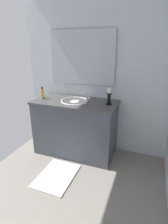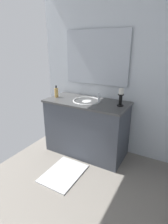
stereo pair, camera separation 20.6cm
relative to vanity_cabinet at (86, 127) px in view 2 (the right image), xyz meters
The scene contains 8 objects.
floor 1.13m from the vanity_cabinet, 11.63° to the left, with size 2.70×2.25×0.02m, color gray.
wall_left 0.89m from the vanity_cabinet, 146.99° to the left, with size 0.04×2.25×2.45m, color silver.
vanity_cabinet is the anchor object (origin of this frame).
sink_basin 0.38m from the vanity_cabinet, 90.00° to the left, with size 0.40×0.40×0.24m.
mirror 1.04m from the vanity_cabinet, behind, with size 0.02×1.00×0.77m, color silver.
candle_holder_tall 0.73m from the vanity_cabinet, 93.61° to the left, with size 0.09×0.09×0.23m.
soap_bottle 0.71m from the vanity_cabinet, 85.31° to the right, with size 0.06×0.06×0.18m.
bath_mat 0.75m from the vanity_cabinet, ahead, with size 0.60×0.44×0.02m, color silver.
Camera 2 is at (1.14, 0.97, 1.59)m, focal length 28.58 mm.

